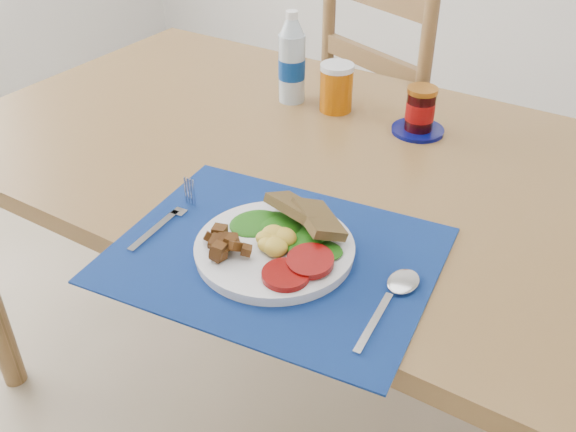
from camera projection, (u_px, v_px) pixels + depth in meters
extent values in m
cube|color=brown|center=(284.00, 150.00, 1.36)|extent=(1.40, 0.90, 0.04)
cylinder|color=brown|center=(186.00, 153.00, 2.13)|extent=(0.06, 0.06, 0.71)
cube|color=brown|center=(409.00, 137.00, 2.03)|extent=(0.56, 0.54, 0.04)
cylinder|color=brown|center=(481.00, 206.00, 2.12)|extent=(0.04, 0.04, 0.43)
cylinder|color=brown|center=(399.00, 161.00, 2.37)|extent=(0.04, 0.04, 0.43)
cylinder|color=brown|center=(404.00, 245.00, 1.95)|extent=(0.04, 0.04, 0.43)
cylinder|color=brown|center=(325.00, 192.00, 2.19)|extent=(0.04, 0.04, 0.43)
cube|color=#040532|center=(275.00, 255.00, 1.03)|extent=(0.55, 0.45, 0.00)
cylinder|color=silver|center=(275.00, 250.00, 1.02)|extent=(0.25, 0.25, 0.02)
ellipsoid|color=gold|center=(275.00, 241.00, 1.01)|extent=(0.06, 0.05, 0.03)
cylinder|color=#960905|center=(298.00, 270.00, 0.96)|extent=(0.07, 0.07, 0.01)
ellipsoid|color=#073B07|center=(291.00, 233.00, 1.04)|extent=(0.14, 0.08, 0.01)
cube|color=brown|center=(308.00, 213.00, 1.05)|extent=(0.12, 0.10, 0.04)
cube|color=#B2B5BA|center=(154.00, 230.00, 1.08)|extent=(0.02, 0.13, 0.00)
cube|color=#B2B5BA|center=(187.00, 207.00, 1.14)|extent=(0.03, 0.07, 0.00)
cube|color=#B2B5BA|center=(374.00, 322.00, 0.90)|extent=(0.03, 0.13, 0.00)
ellipsoid|color=#B2B5BA|center=(403.00, 283.00, 0.96)|extent=(0.05, 0.06, 0.01)
cylinder|color=#ADBFCC|center=(292.00, 68.00, 1.48)|extent=(0.06, 0.06, 0.16)
cylinder|color=navy|center=(292.00, 68.00, 1.48)|extent=(0.06, 0.06, 0.05)
cone|color=#ADBFCC|center=(292.00, 27.00, 1.43)|extent=(0.06, 0.06, 0.04)
cylinder|color=white|center=(292.00, 14.00, 1.41)|extent=(0.03, 0.03, 0.02)
cylinder|color=#B55504|center=(336.00, 89.00, 1.46)|extent=(0.07, 0.07, 0.10)
cylinder|color=#050952|center=(418.00, 130.00, 1.39)|extent=(0.11, 0.11, 0.01)
cylinder|color=black|center=(420.00, 111.00, 1.36)|extent=(0.06, 0.06, 0.08)
cylinder|color=maroon|center=(420.00, 111.00, 1.36)|extent=(0.06, 0.06, 0.04)
cylinder|color=#A25F1B|center=(423.00, 90.00, 1.34)|extent=(0.06, 0.06, 0.01)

